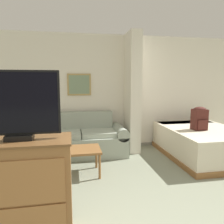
# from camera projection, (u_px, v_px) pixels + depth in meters

# --- Properties ---
(wall_back) EXTENTS (6.73, 0.16, 2.60)m
(wall_back) POSITION_uv_depth(u_px,v_px,m) (114.00, 92.00, 5.12)
(wall_back) COLOR silver
(wall_back) RESTS_ON ground_plane
(wall_partition_pillar) EXTENTS (0.24, 0.62, 2.60)m
(wall_partition_pillar) POSITION_uv_depth(u_px,v_px,m) (132.00, 93.00, 4.83)
(wall_partition_pillar) COLOR silver
(wall_partition_pillar) RESTS_ON ground_plane
(couch) EXTENTS (1.92, 0.84, 0.89)m
(couch) POSITION_uv_depth(u_px,v_px,m) (81.00, 140.00, 4.64)
(couch) COLOR #99A393
(couch) RESTS_ON ground_plane
(coffee_table) EXTENTS (0.58, 0.54, 0.44)m
(coffee_table) POSITION_uv_depth(u_px,v_px,m) (83.00, 152.00, 3.64)
(coffee_table) COLOR brown
(coffee_table) RESTS_ON ground_plane
(side_table) EXTENTS (0.36, 0.36, 0.54)m
(side_table) POSITION_uv_depth(u_px,v_px,m) (28.00, 137.00, 4.46)
(side_table) COLOR brown
(side_table) RESTS_ON ground_plane
(table_lamp) EXTENTS (0.33, 0.33, 0.44)m
(table_lamp) POSITION_uv_depth(u_px,v_px,m) (27.00, 118.00, 4.40)
(table_lamp) COLOR tan
(table_lamp) RESTS_ON side_table
(tv_dresser) EXTENTS (0.94, 0.48, 1.02)m
(tv_dresser) POSITION_uv_depth(u_px,v_px,m) (23.00, 192.00, 2.08)
(tv_dresser) COLOR brown
(tv_dresser) RESTS_ON ground_plane
(tv) EXTENTS (0.75, 0.16, 0.64)m
(tv) POSITION_uv_depth(u_px,v_px,m) (18.00, 106.00, 1.97)
(tv) COLOR black
(tv) RESTS_ON tv_dresser
(bed) EXTENTS (1.46, 1.94, 0.60)m
(bed) POSITION_uv_depth(u_px,v_px,m) (202.00, 142.00, 4.52)
(bed) COLOR brown
(bed) RESTS_ON ground_plane
(backpack) EXTENTS (0.27, 0.24, 0.46)m
(backpack) POSITION_uv_depth(u_px,v_px,m) (199.00, 118.00, 4.32)
(backpack) COLOR #471E19
(backpack) RESTS_ON bed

